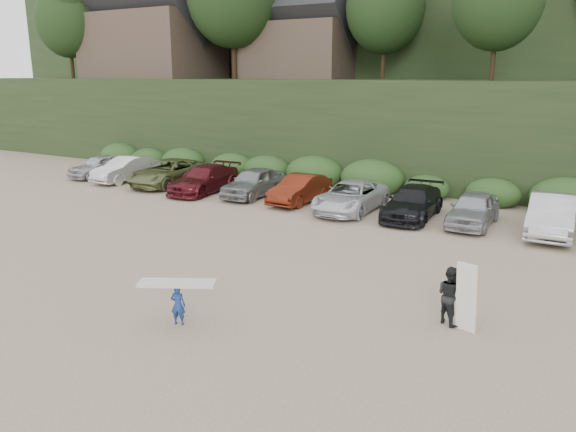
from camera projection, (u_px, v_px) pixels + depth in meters
The scene contains 5 objects.
ground at pixel (266, 279), 17.93m from camera, with size 120.00×120.00×0.00m, color tan.
hillside_backdrop at pixel (499, 12), 45.40m from camera, with size 90.00×41.50×28.00m.
parked_cars at pixel (366, 196), 26.47m from camera, with size 36.79×6.06×1.62m.
child_surfer at pixel (178, 295), 14.49m from camera, with size 2.00×1.41×1.18m.
adult_surfer at pixel (452, 295), 14.51m from camera, with size 1.23×0.94×1.84m.
Camera 1 is at (9.11, -14.23, 6.36)m, focal length 35.00 mm.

